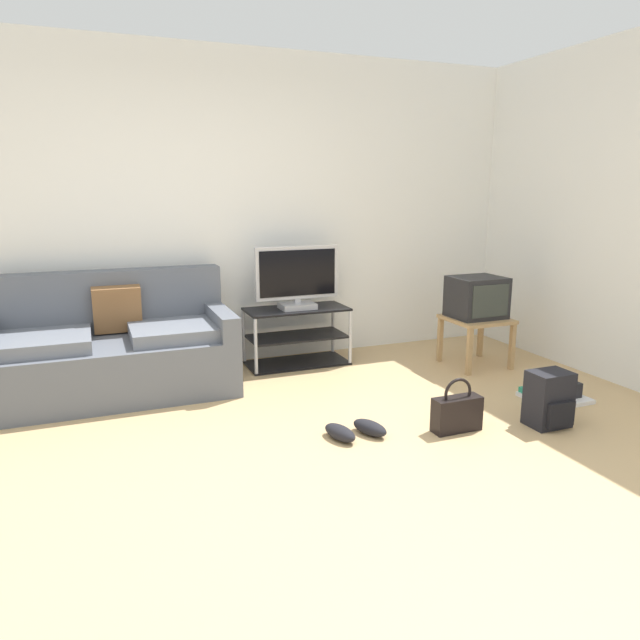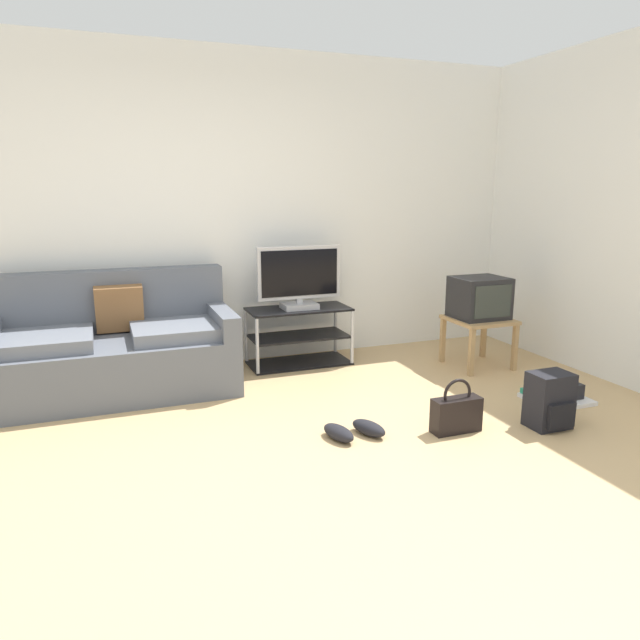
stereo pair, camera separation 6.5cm
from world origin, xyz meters
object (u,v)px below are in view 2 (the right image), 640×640
flat_tv (299,278)px  side_table (479,326)px  couch (114,349)px  handbag (456,413)px  backpack (549,401)px  crt_tv (479,298)px  tv_stand (299,336)px  floor_tray (557,396)px  sneakers_pair (354,430)px

flat_tv → side_table: flat_tv is taller
couch → handbag: bearing=-38.4°
backpack → handbag: (-0.61, 0.15, -0.06)m
couch → flat_tv: bearing=5.7°
crt_tv → backpack: (-0.38, -1.33, -0.43)m
side_table → handbag: (-0.99, -1.16, -0.24)m
tv_stand → flat_tv: (0.00, -0.02, 0.53)m
couch → floor_tray: 3.36m
side_table → backpack: (-0.38, -1.31, -0.18)m
handbag → couch: bearing=141.6°
crt_tv → tv_stand: bearing=157.5°
crt_tv → floor_tray: 1.13m
couch → backpack: (2.65, -1.76, -0.15)m
crt_tv → handbag: 1.62m
crt_tv → backpack: size_ratio=1.19×
flat_tv → side_table: bearing=-22.3°
tv_stand → handbag: (0.47, -1.79, -0.13)m
couch → floor_tray: size_ratio=4.27×
crt_tv → floor_tray: crt_tv is taller
backpack → sneakers_pair: bearing=148.3°
crt_tv → side_table: bearing=-90.0°
crt_tv → floor_tray: bearing=-88.7°
backpack → sneakers_pair: size_ratio=0.92×
tv_stand → flat_tv: 0.53m
handbag → floor_tray: size_ratio=0.85×
tv_stand → handbag: size_ratio=2.50×
floor_tray → couch: bearing=155.3°
backpack → handbag: 0.63m
sneakers_pair → couch: bearing=133.5°
crt_tv → backpack: bearing=-105.8°
crt_tv → flat_tv: bearing=158.2°
couch → sneakers_pair: 2.02m
backpack → handbag: backpack is taller
crt_tv → floor_tray: (0.02, -0.97, -0.57)m
side_table → crt_tv: bearing=90.0°
crt_tv → couch: bearing=172.0°
side_table → couch: bearing=171.7°
side_table → handbag: 1.55m
flat_tv → crt_tv: size_ratio=1.70×
couch → side_table: (3.02, -0.44, 0.03)m
side_table → crt_tv: crt_tv is taller
flat_tv → backpack: flat_tv is taller
flat_tv → handbag: flat_tv is taller
side_table → handbag: side_table is taller
sneakers_pair → floor_tray: bearing=1.8°
floor_tray → sneakers_pair: bearing=-178.2°
side_table → crt_tv: 0.25m
handbag → floor_tray: 1.04m
sneakers_pair → floor_tray: 1.67m
side_table → sneakers_pair: side_table is taller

